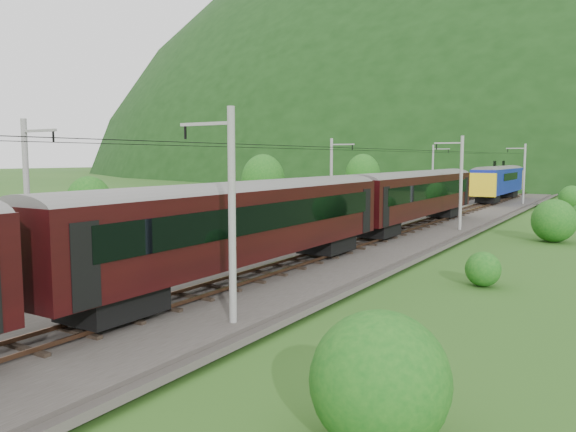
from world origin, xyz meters
The scene contains 13 objects.
ground centered at (0.00, 0.00, 0.00)m, with size 600.00×600.00×0.00m, color #265119.
railbed centered at (0.00, 10.00, 0.15)m, with size 14.00×220.00×0.30m, color #38332D.
track_left centered at (-2.40, 10.00, 0.37)m, with size 2.40×220.00×0.27m.
track_right centered at (2.40, 10.00, 0.37)m, with size 2.40×220.00×0.27m.
catenary_left centered at (-6.12, 32.00, 4.50)m, with size 2.54×192.28×8.00m.
catenary_right centered at (6.12, 32.00, 4.50)m, with size 2.54×192.28×8.00m.
overhead_wires centered at (0.00, 10.00, 7.10)m, with size 4.83×198.00×0.03m.
mountain_ridge centered at (-120.00, 300.00, 0.00)m, with size 336.00×280.00×132.00m, color black.
hazard_post_near centered at (-0.63, 48.19, 1.13)m, with size 0.18×0.18×1.67m, color red.
hazard_post_far centered at (0.65, 46.60, 1.11)m, with size 0.17×0.17×1.63m, color red.
signal centered at (-3.74, 59.73, 1.69)m, with size 0.26×0.26×2.36m.
vegetation_left centered at (-13.07, 23.14, 2.41)m, with size 12.56×145.53×7.00m.
vegetation_right centered at (12.55, 5.23, 1.40)m, with size 7.60×100.56×3.09m.
Camera 1 is at (18.73, -16.38, 6.44)m, focal length 35.00 mm.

